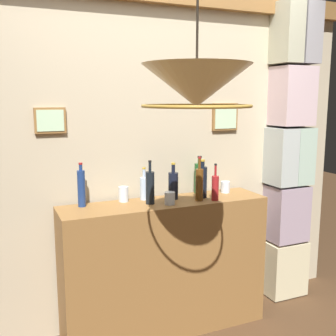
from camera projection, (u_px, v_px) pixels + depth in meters
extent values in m
cube|color=#BCAD8E|center=(152.00, 159.00, 3.06)|extent=(3.35, 0.08, 2.50)
cube|color=olive|center=(50.00, 120.00, 2.67)|extent=(0.20, 0.03, 0.17)
cube|color=#B5D8AD|center=(50.00, 121.00, 2.66)|extent=(0.17, 0.01, 0.14)
cube|color=olive|center=(225.00, 117.00, 3.20)|extent=(0.22, 0.03, 0.21)
cube|color=#B5D4AA|center=(226.00, 117.00, 3.18)|extent=(0.19, 0.01, 0.18)
cube|color=beige|center=(281.00, 266.00, 3.56)|extent=(0.35, 0.31, 0.47)
cube|color=#A18C9D|center=(284.00, 212.00, 3.48)|extent=(0.32, 0.31, 0.47)
cube|color=#AFB9B5|center=(278.00, 156.00, 3.36)|extent=(0.17, 0.31, 0.47)
cube|color=#A5C0AD|center=(295.00, 155.00, 3.43)|extent=(0.18, 0.31, 0.47)
cube|color=beige|center=(290.00, 96.00, 3.31)|extent=(0.30, 0.31, 0.47)
cube|color=#ADAC8F|center=(284.00, 33.00, 3.19)|extent=(0.16, 0.31, 0.47)
cube|color=gray|center=(302.00, 35.00, 3.26)|extent=(0.16, 0.31, 0.47)
cube|color=olive|center=(165.00, 267.00, 2.95)|extent=(1.49, 0.37, 0.98)
cylinder|color=silver|center=(144.00, 189.00, 2.91)|extent=(0.06, 0.06, 0.16)
cylinder|color=silver|center=(144.00, 173.00, 2.89)|extent=(0.02, 0.02, 0.06)
cylinder|color=#B7932D|center=(144.00, 168.00, 2.89)|extent=(0.02, 0.02, 0.01)
cylinder|color=black|center=(173.00, 186.00, 2.93)|extent=(0.07, 0.07, 0.19)
cylinder|color=black|center=(173.00, 169.00, 2.91)|extent=(0.03, 0.03, 0.06)
cylinder|color=#B7932D|center=(173.00, 164.00, 2.90)|extent=(0.03, 0.03, 0.01)
cylinder|color=black|center=(202.00, 182.00, 2.97)|extent=(0.07, 0.07, 0.23)
cylinder|color=black|center=(203.00, 164.00, 2.95)|extent=(0.03, 0.03, 0.04)
cylinder|color=#B7932D|center=(203.00, 160.00, 2.94)|extent=(0.03, 0.03, 0.01)
cylinder|color=#1B5020|center=(199.00, 178.00, 3.11)|extent=(0.08, 0.08, 0.23)
cylinder|color=#1B5020|center=(200.00, 161.00, 3.09)|extent=(0.03, 0.03, 0.05)
cylinder|color=black|center=(200.00, 157.00, 3.08)|extent=(0.03, 0.03, 0.01)
cylinder|color=maroon|center=(215.00, 188.00, 2.89)|extent=(0.05, 0.05, 0.18)
cylinder|color=maroon|center=(216.00, 171.00, 2.87)|extent=(0.02, 0.02, 0.08)
cylinder|color=black|center=(216.00, 164.00, 2.86)|extent=(0.02, 0.02, 0.01)
cylinder|color=black|center=(150.00, 188.00, 2.79)|extent=(0.06, 0.06, 0.23)
cylinder|color=black|center=(150.00, 167.00, 2.76)|extent=(0.02, 0.02, 0.07)
cylinder|color=black|center=(150.00, 161.00, 2.76)|extent=(0.02, 0.02, 0.01)
cylinder|color=navy|center=(81.00, 189.00, 2.72)|extent=(0.05, 0.05, 0.25)
cylinder|color=navy|center=(81.00, 167.00, 2.69)|extent=(0.02, 0.02, 0.04)
cylinder|color=maroon|center=(80.00, 164.00, 2.69)|extent=(0.03, 0.03, 0.01)
cylinder|color=brown|center=(199.00, 185.00, 2.88)|extent=(0.06, 0.06, 0.23)
cylinder|color=brown|center=(200.00, 164.00, 2.85)|extent=(0.02, 0.02, 0.08)
cylinder|color=maroon|center=(200.00, 158.00, 2.84)|extent=(0.02, 0.02, 0.01)
cylinder|color=silver|center=(170.00, 198.00, 2.78)|extent=(0.07, 0.07, 0.09)
cylinder|color=silver|center=(123.00, 194.00, 2.86)|extent=(0.07, 0.07, 0.11)
cylinder|color=silver|center=(225.00, 187.00, 3.14)|extent=(0.07, 0.07, 0.09)
cone|color=beige|center=(197.00, 86.00, 1.93)|extent=(0.53, 0.53, 0.20)
cylinder|color=black|center=(197.00, 32.00, 1.88)|extent=(0.01, 0.01, 0.29)
torus|color=#AD8433|center=(196.00, 106.00, 1.94)|extent=(0.53, 0.53, 0.02)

